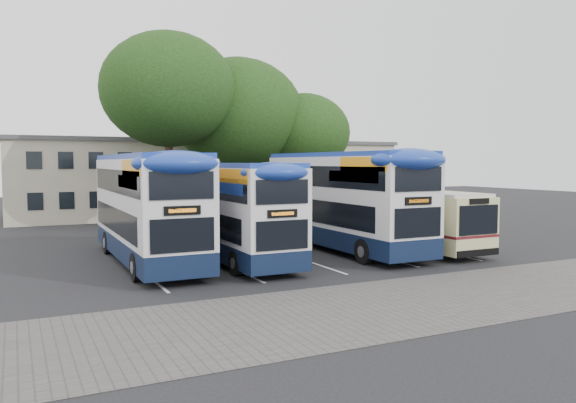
% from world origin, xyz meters
% --- Properties ---
extents(ground, '(120.00, 120.00, 0.00)m').
position_xyz_m(ground, '(0.00, 0.00, 0.00)').
color(ground, black).
rests_on(ground, ground).
extents(paving_strip, '(40.00, 6.00, 0.01)m').
position_xyz_m(paving_strip, '(-2.00, -5.00, 0.01)').
color(paving_strip, '#595654').
rests_on(paving_strip, ground).
extents(bay_lines, '(14.12, 11.00, 0.01)m').
position_xyz_m(bay_lines, '(-3.75, 5.00, 0.01)').
color(bay_lines, silver).
rests_on(bay_lines, ground).
extents(depot_building, '(32.40, 8.40, 6.20)m').
position_xyz_m(depot_building, '(0.00, 26.99, 3.15)').
color(depot_building, '#A9A388').
rests_on(depot_building, ground).
extents(lamp_post, '(0.25, 1.05, 9.06)m').
position_xyz_m(lamp_post, '(6.00, 19.97, 5.08)').
color(lamp_post, gray).
rests_on(lamp_post, ground).
extents(tree_left, '(8.54, 8.54, 12.58)m').
position_xyz_m(tree_left, '(-6.32, 16.76, 8.94)').
color(tree_left, black).
rests_on(tree_left, ground).
extents(tree_mid, '(9.25, 9.25, 11.69)m').
position_xyz_m(tree_mid, '(-0.92, 18.58, 7.75)').
color(tree_mid, black).
rests_on(tree_mid, ground).
extents(tree_right, '(6.66, 6.66, 9.35)m').
position_xyz_m(tree_right, '(3.78, 17.44, 6.50)').
color(tree_right, black).
rests_on(tree_right, ground).
extents(bus_dd_left, '(2.73, 11.27, 4.70)m').
position_xyz_m(bus_dd_left, '(-10.15, 5.55, 2.59)').
color(bus_dd_left, '#0F1A37').
rests_on(bus_dd_left, ground).
extents(bus_dd_mid, '(2.52, 10.40, 4.33)m').
position_xyz_m(bus_dd_mid, '(-6.59, 4.64, 2.39)').
color(bus_dd_mid, '#0F1A37').
rests_on(bus_dd_mid, ground).
extents(bus_dd_right, '(2.82, 11.62, 4.84)m').
position_xyz_m(bus_dd_right, '(-0.64, 4.97, 2.67)').
color(bus_dd_right, '#0F1A37').
rests_on(bus_dd_right, ground).
extents(bus_single, '(2.53, 9.95, 2.97)m').
position_xyz_m(bus_single, '(2.69, 4.22, 1.68)').
color(bus_single, beige).
rests_on(bus_single, ground).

